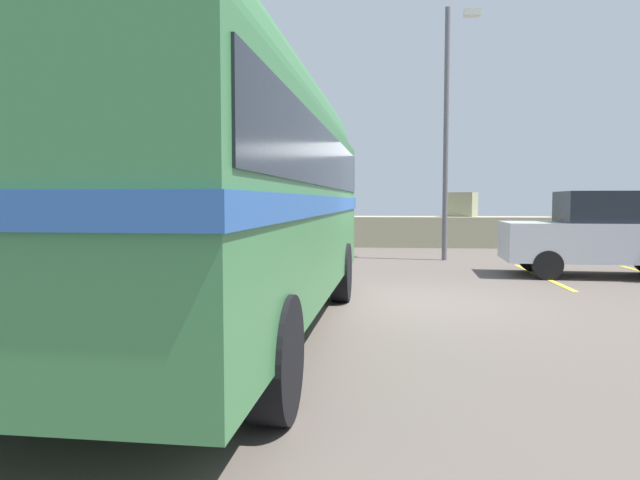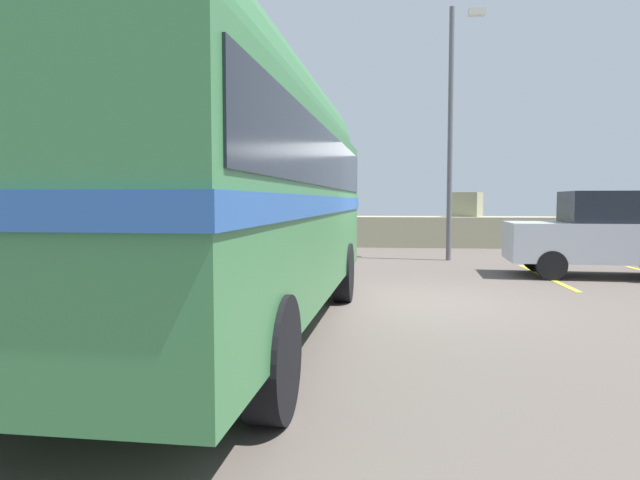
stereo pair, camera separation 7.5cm
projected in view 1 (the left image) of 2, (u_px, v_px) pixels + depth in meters
The scene contains 5 objects.
ground at pixel (405, 302), 9.40m from camera, with size 32.00×26.00×0.02m.
breakwater at pixel (389, 228), 21.09m from camera, with size 31.36×1.93×2.43m.
vintage_coach at pixel (230, 169), 6.89m from camera, with size 2.77×8.68×3.70m.
parked_car_nearest at pixel (604, 233), 12.50m from camera, with size 4.20×1.96×1.86m.
lamp_post at pixel (449, 121), 15.79m from camera, with size 0.97×0.41×6.92m.
Camera 1 is at (-0.53, -9.40, 1.67)m, focal length 32.24 mm.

